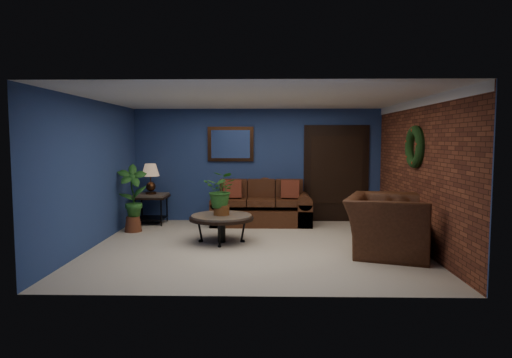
{
  "coord_description": "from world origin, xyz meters",
  "views": [
    {
      "loc": [
        0.19,
        -7.67,
        1.83
      ],
      "look_at": [
        0.01,
        0.55,
        1.11
      ],
      "focal_mm": 32.0,
      "sensor_mm": 36.0,
      "label": 1
    }
  ],
  "objects_px": {
    "sofa": "(261,209)",
    "side_chair": "(265,198)",
    "table_lamp": "(151,175)",
    "coffee_table": "(221,218)",
    "armchair": "(389,225)",
    "end_table": "(151,201)"
  },
  "relations": [
    {
      "from": "end_table",
      "to": "table_lamp",
      "type": "bearing_deg",
      "value": 116.57
    },
    {
      "from": "coffee_table",
      "to": "armchair",
      "type": "distance_m",
      "value": 2.85
    },
    {
      "from": "table_lamp",
      "to": "side_chair",
      "type": "bearing_deg",
      "value": 1.71
    },
    {
      "from": "end_table",
      "to": "side_chair",
      "type": "height_order",
      "value": "side_chair"
    },
    {
      "from": "sofa",
      "to": "coffee_table",
      "type": "bearing_deg",
      "value": -111.17
    },
    {
      "from": "sofa",
      "to": "side_chair",
      "type": "relative_size",
      "value": 2.14
    },
    {
      "from": "armchair",
      "to": "end_table",
      "type": "bearing_deg",
      "value": 80.16
    },
    {
      "from": "end_table",
      "to": "side_chair",
      "type": "distance_m",
      "value": 2.46
    },
    {
      "from": "sofa",
      "to": "armchair",
      "type": "xyz_separation_m",
      "value": [
        2.06,
        -2.53,
        0.15
      ]
    },
    {
      "from": "table_lamp",
      "to": "coffee_table",
      "type": "bearing_deg",
      "value": -45.78
    },
    {
      "from": "table_lamp",
      "to": "armchair",
      "type": "bearing_deg",
      "value": -29.36
    },
    {
      "from": "coffee_table",
      "to": "end_table",
      "type": "distance_m",
      "value": 2.44
    },
    {
      "from": "sofa",
      "to": "side_chair",
      "type": "height_order",
      "value": "side_chair"
    },
    {
      "from": "table_lamp",
      "to": "side_chair",
      "type": "height_order",
      "value": "table_lamp"
    },
    {
      "from": "coffee_table",
      "to": "table_lamp",
      "type": "xyz_separation_m",
      "value": [
        -1.7,
        1.75,
        0.63
      ]
    },
    {
      "from": "table_lamp",
      "to": "armchair",
      "type": "xyz_separation_m",
      "value": [
        4.45,
        -2.5,
        -0.59
      ]
    },
    {
      "from": "end_table",
      "to": "table_lamp",
      "type": "xyz_separation_m",
      "value": [
        -0.0,
        0.0,
        0.56
      ]
    },
    {
      "from": "coffee_table",
      "to": "table_lamp",
      "type": "height_order",
      "value": "table_lamp"
    },
    {
      "from": "table_lamp",
      "to": "armchair",
      "type": "height_order",
      "value": "table_lamp"
    },
    {
      "from": "side_chair",
      "to": "coffee_table",
      "type": "bearing_deg",
      "value": -112.69
    },
    {
      "from": "sofa",
      "to": "coffee_table",
      "type": "distance_m",
      "value": 1.91
    },
    {
      "from": "sofa",
      "to": "end_table",
      "type": "height_order",
      "value": "sofa"
    }
  ]
}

